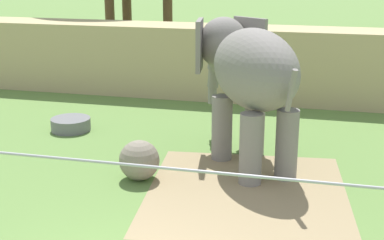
{
  "coord_description": "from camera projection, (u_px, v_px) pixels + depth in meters",
  "views": [
    {
      "loc": [
        2.82,
        -6.46,
        4.75
      ],
      "look_at": [
        0.11,
        4.43,
        1.4
      ],
      "focal_mm": 52.11,
      "sensor_mm": 36.0,
      "label": 1
    }
  ],
  "objects": [
    {
      "name": "dirt_patch",
      "position": [
        247.0,
        192.0,
        11.55
      ],
      "size": [
        4.58,
        4.97,
        0.01
      ],
      "primitive_type": "cube",
      "rotation": [
        0.0,
        0.0,
        0.11
      ],
      "color": "#937F5B",
      "rests_on": "ground"
    },
    {
      "name": "embankment_wall",
      "position": [
        243.0,
        63.0,
        18.83
      ],
      "size": [
        36.0,
        1.8,
        2.42
      ],
      "primitive_type": "cube",
      "color": "tan",
      "rests_on": "ground"
    },
    {
      "name": "water_tub",
      "position": [
        71.0,
        124.0,
        15.59
      ],
      "size": [
        1.1,
        1.1,
        0.35
      ],
      "color": "slate",
      "rests_on": "ground"
    },
    {
      "name": "elephant",
      "position": [
        248.0,
        73.0,
        12.58
      ],
      "size": [
        3.28,
        3.96,
        3.28
      ],
      "color": "gray",
      "rests_on": "ground"
    },
    {
      "name": "enrichment_ball",
      "position": [
        139.0,
        160.0,
        12.12
      ],
      "size": [
        0.89,
        0.89,
        0.89
      ],
      "primitive_type": "sphere",
      "color": "gray",
      "rests_on": "ground"
    }
  ]
}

